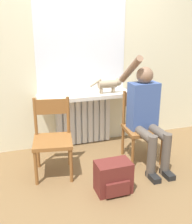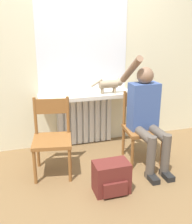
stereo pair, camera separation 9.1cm
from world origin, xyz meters
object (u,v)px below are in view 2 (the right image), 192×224
(chair_right, at_px, (142,126))
(person, at_px, (147,113))
(chair_left, at_px, (52,137))
(cat, at_px, (111,84))
(backpack, at_px, (111,178))

(chair_right, height_order, person, person)
(chair_left, distance_m, cat, 1.09)
(person, bearing_deg, cat, 110.26)
(person, bearing_deg, chair_left, 174.06)
(chair_left, xyz_separation_m, backpack, (0.50, -0.56, -0.28))
(chair_left, bearing_deg, backpack, -38.06)
(cat, bearing_deg, person, -69.74)
(chair_left, distance_m, backpack, 0.80)
(chair_right, relative_size, backpack, 2.41)
(person, xyz_separation_m, cat, (-0.23, 0.61, 0.23))
(chair_left, xyz_separation_m, cat, (0.87, 0.50, 0.44))
(chair_left, xyz_separation_m, chair_right, (1.10, 0.00, 0.00))
(chair_left, height_order, backpack, chair_left)
(person, height_order, backpack, person)
(chair_right, xyz_separation_m, cat, (-0.23, 0.50, 0.44))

